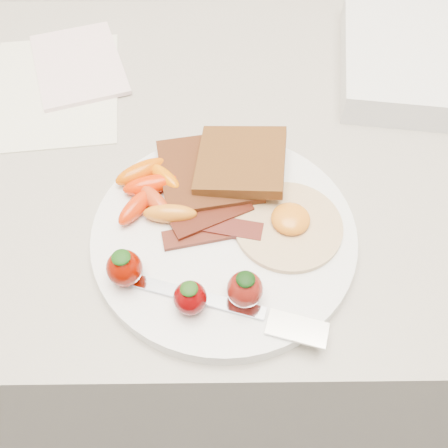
{
  "coord_description": "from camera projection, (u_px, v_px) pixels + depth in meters",
  "views": [
    {
      "loc": [
        0.0,
        1.26,
        1.33
      ],
      "look_at": [
        0.0,
        1.55,
        0.93
      ],
      "focal_mm": 40.0,
      "sensor_mm": 36.0,
      "label": 1
    }
  ],
  "objects": [
    {
      "name": "counter",
      "position": [
        221.0,
        303.0,
        0.98
      ],
      "size": [
        2.0,
        0.6,
        0.9
      ],
      "primitive_type": "cube",
      "color": "gray",
      "rests_on": "ground"
    },
    {
      "name": "plate",
      "position": [
        224.0,
        235.0,
        0.51
      ],
      "size": [
        0.27,
        0.27,
        0.02
      ],
      "primitive_type": "cylinder",
      "color": "white",
      "rests_on": "counter"
    },
    {
      "name": "toast_lower",
      "position": [
        209.0,
        173.0,
        0.54
      ],
      "size": [
        0.12,
        0.12,
        0.01
      ],
      "primitive_type": "cube",
      "rotation": [
        0.0,
        0.0,
        0.18
      ],
      "color": "#391F0E",
      "rests_on": "plate"
    },
    {
      "name": "toast_upper",
      "position": [
        241.0,
        161.0,
        0.53
      ],
      "size": [
        0.1,
        0.1,
        0.02
      ],
      "primitive_type": "cube",
      "rotation": [
        0.0,
        -0.1,
        -0.13
      ],
      "color": "#371F0D",
      "rests_on": "toast_lower"
    },
    {
      "name": "fried_egg",
      "position": [
        289.0,
        224.0,
        0.5
      ],
      "size": [
        0.13,
        0.13,
        0.02
      ],
      "color": "beige",
      "rests_on": "plate"
    },
    {
      "name": "bacon_strips",
      "position": [
        213.0,
        226.0,
        0.5
      ],
      "size": [
        0.1,
        0.07,
        0.01
      ],
      "color": "black",
      "rests_on": "plate"
    },
    {
      "name": "baby_carrots",
      "position": [
        152.0,
        191.0,
        0.52
      ],
      "size": [
        0.09,
        0.1,
        0.02
      ],
      "color": "red",
      "rests_on": "plate"
    },
    {
      "name": "strawberries",
      "position": [
        184.0,
        283.0,
        0.45
      ],
      "size": [
        0.14,
        0.06,
        0.04
      ],
      "color": "#6F0B00",
      "rests_on": "plate"
    },
    {
      "name": "fork",
      "position": [
        242.0,
        311.0,
        0.45
      ],
      "size": [
        0.18,
        0.08,
        0.0
      ],
      "color": "silver",
      "rests_on": "plate"
    },
    {
      "name": "paper_sheet",
      "position": [
        54.0,
        89.0,
        0.66
      ],
      "size": [
        0.19,
        0.24,
        0.0
      ],
      "primitive_type": "cube",
      "rotation": [
        0.0,
        0.0,
        0.11
      ],
      "color": "white",
      "rests_on": "counter"
    },
    {
      "name": "notepad",
      "position": [
        78.0,
        64.0,
        0.68
      ],
      "size": [
        0.16,
        0.19,
        0.01
      ],
      "primitive_type": "cube",
      "rotation": [
        0.0,
        0.0,
        0.32
      ],
      "color": "silver",
      "rests_on": "paper_sheet"
    }
  ]
}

